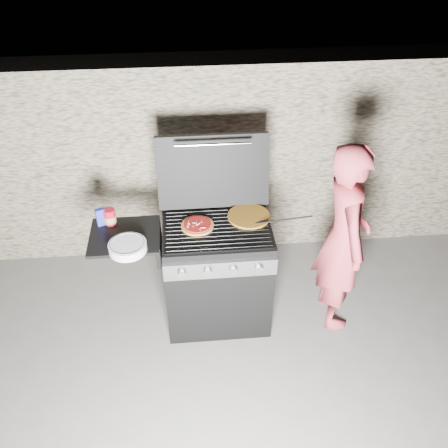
{
  "coord_description": "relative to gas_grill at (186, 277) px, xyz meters",
  "views": [
    {
      "loc": [
        -0.21,
        -2.86,
        3.13
      ],
      "look_at": [
        0.05,
        0.0,
        0.95
      ],
      "focal_mm": 40.0,
      "sensor_mm": 36.0,
      "label": 1
    }
  ],
  "objects": [
    {
      "name": "sauce_jar",
      "position": [
        -0.53,
        0.14,
        0.51
      ],
      "size": [
        0.1,
        0.1,
        0.13
      ],
      "primitive_type": "cylinder",
      "rotation": [
        0.0,
        0.0,
        0.21
      ],
      "color": "#A40D1E",
      "rests_on": "gas_grill"
    },
    {
      "name": "blue_carton",
      "position": [
        -0.59,
        0.14,
        0.52
      ],
      "size": [
        0.07,
        0.06,
        0.14
      ],
      "primitive_type": "cube",
      "rotation": [
        0.0,
        0.0,
        0.35
      ],
      "color": "navy",
      "rests_on": "gas_grill"
    },
    {
      "name": "plate_stack",
      "position": [
        -0.38,
        -0.18,
        0.48
      ],
      "size": [
        0.27,
        0.27,
        0.06
      ],
      "primitive_type": "cylinder",
      "rotation": [
        0.0,
        0.0,
        -0.02
      ],
      "color": "white",
      "rests_on": "gas_grill"
    },
    {
      "name": "person",
      "position": [
        1.19,
        -0.05,
        0.34
      ],
      "size": [
        0.38,
        0.58,
        1.58
      ],
      "primitive_type": "imported",
      "rotation": [
        0.0,
        0.0,
        1.57
      ],
      "color": "#AF3942",
      "rests_on": "ground"
    },
    {
      "name": "pizza_topped",
      "position": [
        0.11,
        0.04,
        0.47
      ],
      "size": [
        0.27,
        0.27,
        0.03
      ],
      "primitive_type": null,
      "rotation": [
        0.0,
        0.0,
        0.13
      ],
      "color": "#AA7A3C",
      "rests_on": "gas_grill"
    },
    {
      "name": "tongs",
      "position": [
        0.72,
        0.0,
        0.5
      ],
      "size": [
        0.45,
        0.06,
        0.09
      ],
      "primitive_type": "cylinder",
      "rotation": [
        0.0,
        1.4,
        -0.1
      ],
      "color": "black",
      "rests_on": "gas_grill"
    },
    {
      "name": "gas_grill",
      "position": [
        0.0,
        0.0,
        0.0
      ],
      "size": [
        1.34,
        0.79,
        0.91
      ],
      "primitive_type": null,
      "color": "black",
      "rests_on": "ground"
    },
    {
      "name": "stone_wall",
      "position": [
        0.25,
        1.05,
        0.44
      ],
      "size": [
        8.0,
        0.35,
        1.8
      ],
      "primitive_type": "cube",
      "color": "gray",
      "rests_on": "ground"
    },
    {
      "name": "ground",
      "position": [
        0.25,
        0.0,
        -0.46
      ],
      "size": [
        50.0,
        50.0,
        0.0
      ],
      "primitive_type": "plane",
      "color": "#66625C"
    },
    {
      "name": "pizza_plain",
      "position": [
        0.5,
        0.12,
        0.46
      ],
      "size": [
        0.35,
        0.35,
        0.02
      ],
      "primitive_type": "cylinder",
      "rotation": [
        0.0,
        0.0,
        0.11
      ],
      "color": "#BF8C26",
      "rests_on": "gas_grill"
    }
  ]
}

